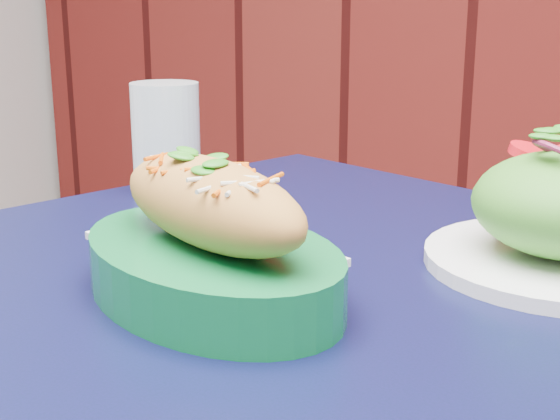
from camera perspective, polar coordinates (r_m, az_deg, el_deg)
The scene contains 3 objects.
cafe_table at distance 0.61m, azimuth 0.57°, elevation -14.55°, with size 1.00×1.00×0.75m.
banh_mi_basket at distance 0.58m, azimuth -5.09°, elevation -2.28°, with size 0.29×0.24×0.11m.
water_glass at distance 0.90m, azimuth -8.33°, elevation 5.24°, with size 0.08×0.08×0.12m, color silver.
Camera 1 is at (-0.12, 0.73, 0.97)m, focal length 50.00 mm.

